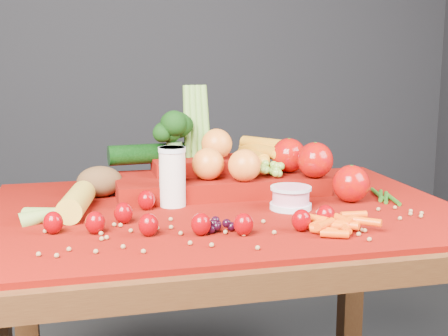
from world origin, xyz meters
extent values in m
cube|color=black|center=(0.00, 1.50, 1.25)|extent=(3.00, 0.02, 2.50)
cube|color=#381B0C|center=(0.00, 0.00, 0.72)|extent=(1.10, 0.80, 0.05)
cube|color=#381B0C|center=(-0.48, 0.33, 0.35)|extent=(0.06, 0.06, 0.70)
cube|color=#381B0C|center=(0.48, 0.33, 0.35)|extent=(0.06, 0.06, 0.70)
cube|color=#6C0603|center=(0.00, 0.00, 0.76)|extent=(1.05, 0.75, 0.01)
cylinder|color=silver|center=(-0.12, 0.04, 0.83)|extent=(0.06, 0.06, 0.14)
cylinder|color=silver|center=(-0.12, 0.04, 0.89)|extent=(0.06, 0.06, 0.01)
cylinder|color=silver|center=(0.14, -0.05, 0.77)|extent=(0.09, 0.09, 0.01)
cylinder|color=pink|center=(0.14, -0.05, 0.79)|extent=(0.08, 0.08, 0.04)
cylinder|color=silver|center=(0.14, -0.05, 0.81)|extent=(0.09, 0.09, 0.01)
ellipsoid|color=#800009|center=(-0.24, -0.08, 0.78)|extent=(0.04, 0.04, 0.05)
cone|color=#134E0E|center=(-0.24, -0.08, 0.81)|extent=(0.03, 0.03, 0.01)
ellipsoid|color=#800009|center=(-0.30, -0.14, 0.78)|extent=(0.04, 0.04, 0.05)
cone|color=#134E0E|center=(-0.30, -0.14, 0.81)|extent=(0.03, 0.03, 0.01)
ellipsoid|color=#800009|center=(-0.20, -0.18, 0.78)|extent=(0.04, 0.04, 0.05)
cone|color=#134E0E|center=(-0.20, -0.18, 0.81)|extent=(0.03, 0.03, 0.01)
ellipsoid|color=#800009|center=(-0.10, -0.20, 0.78)|extent=(0.04, 0.04, 0.05)
cone|color=#134E0E|center=(-0.10, -0.20, 0.81)|extent=(0.03, 0.03, 0.01)
ellipsoid|color=#800009|center=(-0.02, -0.22, 0.78)|extent=(0.04, 0.04, 0.05)
cone|color=#134E0E|center=(-0.02, -0.22, 0.81)|extent=(0.03, 0.03, 0.01)
ellipsoid|color=#800009|center=(0.10, -0.22, 0.78)|extent=(0.04, 0.04, 0.05)
cone|color=#134E0E|center=(0.10, -0.22, 0.81)|extent=(0.03, 0.03, 0.01)
ellipsoid|color=#800009|center=(-0.18, 0.02, 0.78)|extent=(0.04, 0.04, 0.05)
cone|color=#134E0E|center=(-0.18, 0.02, 0.81)|extent=(0.03, 0.03, 0.01)
ellipsoid|color=#800009|center=(-0.34, -0.02, 0.78)|extent=(0.04, 0.04, 0.05)
cone|color=#134E0E|center=(-0.34, -0.02, 0.81)|extent=(0.03, 0.03, 0.01)
ellipsoid|color=#800009|center=(0.16, -0.20, 0.78)|extent=(0.04, 0.04, 0.05)
cone|color=#134E0E|center=(0.16, -0.20, 0.81)|extent=(0.03, 0.03, 0.01)
ellipsoid|color=#800009|center=(-0.38, -0.12, 0.78)|extent=(0.04, 0.04, 0.05)
cone|color=#134E0E|center=(-0.38, -0.12, 0.81)|extent=(0.03, 0.03, 0.01)
cylinder|color=gold|center=(-0.33, 0.02, 0.79)|extent=(0.09, 0.19, 0.06)
ellipsoid|color=#54331B|center=(-0.28, 0.17, 0.80)|extent=(0.11, 0.08, 0.08)
cube|color=#6C0603|center=(0.02, 0.15, 0.78)|extent=(0.52, 0.22, 0.04)
cube|color=#6C0603|center=(0.00, 0.20, 0.82)|extent=(0.28, 0.12, 0.03)
sphere|color=#9E1200|center=(0.24, 0.06, 0.85)|extent=(0.09, 0.09, 0.09)
sphere|color=#9E1200|center=(0.30, -0.02, 0.81)|extent=(0.09, 0.09, 0.09)
sphere|color=#9E1200|center=(0.20, 0.14, 0.85)|extent=(0.09, 0.09, 0.09)
sphere|color=orange|center=(-0.02, 0.10, 0.85)|extent=(0.08, 0.08, 0.08)
sphere|color=orange|center=(0.06, 0.06, 0.85)|extent=(0.08, 0.08, 0.08)
sphere|color=orange|center=(0.02, 0.18, 0.88)|extent=(0.08, 0.08, 0.08)
cylinder|color=orange|center=(0.11, 0.22, 0.82)|extent=(0.06, 0.18, 0.04)
cylinder|color=orange|center=(0.13, 0.22, 0.84)|extent=(0.04, 0.17, 0.04)
cylinder|color=orange|center=(0.15, 0.22, 0.85)|extent=(0.07, 0.18, 0.04)
cylinder|color=orange|center=(0.16, 0.22, 0.87)|extent=(0.11, 0.17, 0.04)
cylinder|color=#3F662D|center=(-0.09, 0.20, 0.86)|extent=(0.04, 0.04, 0.04)
cylinder|color=olive|center=(-0.04, 0.24, 0.92)|extent=(0.03, 0.06, 0.22)
cylinder|color=olive|center=(-0.03, 0.24, 0.92)|extent=(0.02, 0.06, 0.22)
cylinder|color=olive|center=(-0.01, 0.24, 0.92)|extent=(0.02, 0.06, 0.22)
cylinder|color=olive|center=(0.00, 0.24, 0.92)|extent=(0.03, 0.06, 0.22)
cylinder|color=black|center=(-0.14, 0.24, 0.85)|extent=(0.22, 0.07, 0.05)
camera|label=1|loc=(-0.33, -1.35, 1.12)|focal=50.00mm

